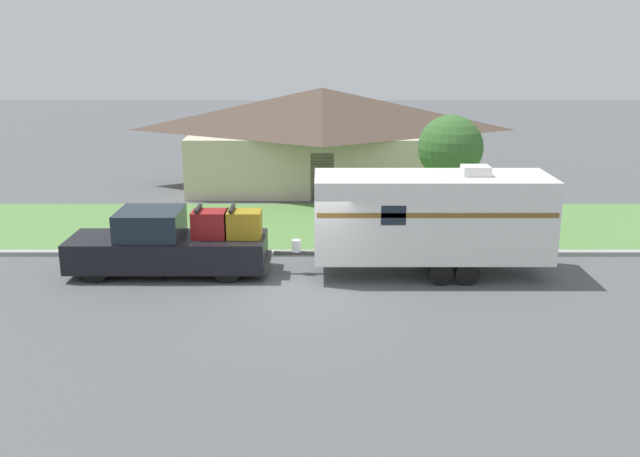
{
  "coord_description": "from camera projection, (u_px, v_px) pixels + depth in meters",
  "views": [
    {
      "loc": [
        0.37,
        -18.53,
        7.01
      ],
      "look_at": [
        0.34,
        1.93,
        1.4
      ],
      "focal_mm": 40.0,
      "sensor_mm": 36.0,
      "label": 1
    }
  ],
  "objects": [
    {
      "name": "lawn_strip",
      "position": [
        311.0,
        226.0,
        26.86
      ],
      "size": [
        80.0,
        7.0,
        0.03
      ],
      "color": "#568442",
      "rests_on": "ground_plane"
    },
    {
      "name": "curb_strip",
      "position": [
        310.0,
        253.0,
        23.33
      ],
      "size": [
        80.0,
        0.3,
        0.14
      ],
      "color": "#999993",
      "rests_on": "ground_plane"
    },
    {
      "name": "mailbox",
      "position": [
        471.0,
        220.0,
        23.78
      ],
      "size": [
        0.48,
        0.2,
        1.31
      ],
      "color": "brown",
      "rests_on": "ground_plane"
    },
    {
      "name": "travel_trailer",
      "position": [
        432.0,
        216.0,
        21.12
      ],
      "size": [
        8.15,
        2.38,
        3.29
      ],
      "color": "black",
      "rests_on": "ground_plane"
    },
    {
      "name": "ground_plane",
      "position": [
        308.0,
        296.0,
        19.73
      ],
      "size": [
        120.0,
        120.0,
        0.0
      ],
      "primitive_type": "plane",
      "color": "#515456"
    },
    {
      "name": "house_across_street",
      "position": [
        323.0,
        135.0,
        33.57
      ],
      "size": [
        12.89,
        7.5,
        4.6
      ],
      "color": "beige",
      "rests_on": "ground_plane"
    },
    {
      "name": "tree_in_yard",
      "position": [
        451.0,
        148.0,
        25.71
      ],
      "size": [
        2.36,
        2.36,
        4.22
      ],
      "color": "brown",
      "rests_on": "ground_plane"
    },
    {
      "name": "pickup_truck",
      "position": [
        171.0,
        244.0,
        21.36
      ],
      "size": [
        5.98,
        1.97,
        2.06
      ],
      "color": "black",
      "rests_on": "ground_plane"
    }
  ]
}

